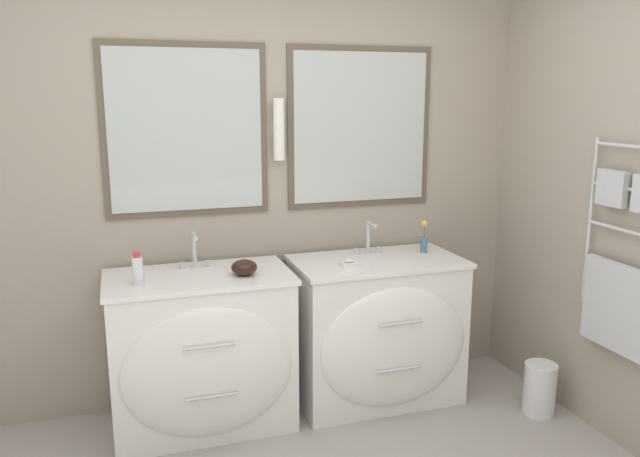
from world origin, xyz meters
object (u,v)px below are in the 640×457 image
object	(u,v)px
amenity_bowl	(244,267)
flower_vase	(424,239)
vanity_left	(203,351)
toiletry_bottle	(138,270)
waste_bin	(540,388)
vanity_right	(378,329)

from	to	relation	value
amenity_bowl	flower_vase	bearing A→B (deg)	7.46
vanity_left	toiletry_bottle	xyz separation A→B (m)	(-0.31, -0.06, 0.50)
toiletry_bottle	amenity_bowl	bearing A→B (deg)	1.25
flower_vase	waste_bin	distance (m)	1.07
vanity_right	waste_bin	distance (m)	0.97
toiletry_bottle	amenity_bowl	world-z (taller)	toiletry_bottle
toiletry_bottle	flower_vase	xyz separation A→B (m)	(1.67, 0.16, 0.00)
amenity_bowl	waste_bin	xyz separation A→B (m)	(1.61, -0.40, -0.74)
flower_vase	waste_bin	bearing A→B (deg)	-48.75
vanity_left	vanity_right	size ratio (longest dim) A/B	1.00
toiletry_bottle	waste_bin	size ratio (longest dim) A/B	0.56
vanity_left	amenity_bowl	distance (m)	0.52
vanity_left	waste_bin	size ratio (longest dim) A/B	3.27
amenity_bowl	toiletry_bottle	bearing A→B (deg)	-178.75
flower_vase	amenity_bowl	bearing A→B (deg)	-172.54
waste_bin	amenity_bowl	bearing A→B (deg)	166.01
vanity_left	waste_bin	world-z (taller)	vanity_left
amenity_bowl	flower_vase	distance (m)	1.14
toiletry_bottle	waste_bin	world-z (taller)	toiletry_bottle
toiletry_bottle	waste_bin	distance (m)	2.32
vanity_right	vanity_left	bearing A→B (deg)	180.00
vanity_right	flower_vase	size ratio (longest dim) A/B	4.97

